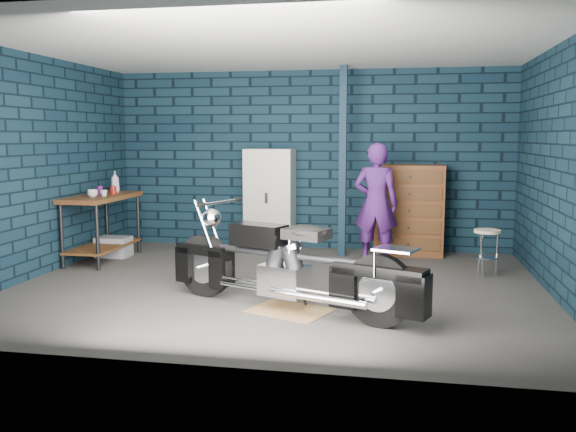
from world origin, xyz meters
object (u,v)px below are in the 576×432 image
object	(u,v)px
shop_stool	(486,253)
motorcycle	(290,258)
person	(376,203)
locker	(270,200)
tool_chest	(409,210)
workbench	(103,228)
storage_bin	(114,247)

from	to	relation	value
shop_stool	motorcycle	bearing A→B (deg)	-137.72
person	locker	world-z (taller)	person
motorcycle	shop_stool	xyz separation A→B (m)	(2.11, 1.92, -0.24)
person	locker	bearing A→B (deg)	-18.15
tool_chest	workbench	bearing A→B (deg)	-163.76
person	tool_chest	world-z (taller)	person
person	storage_bin	bearing A→B (deg)	8.96
motorcycle	locker	xyz separation A→B (m)	(-0.89, 3.18, 0.24)
workbench	motorcycle	bearing A→B (deg)	-33.28
person	tool_chest	bearing A→B (deg)	-118.04
storage_bin	person	bearing A→B (deg)	4.02
workbench	shop_stool	bearing A→B (deg)	-0.54
workbench	tool_chest	size ratio (longest dim) A/B	1.07
storage_bin	shop_stool	size ratio (longest dim) A/B	0.79
person	tool_chest	xyz separation A→B (m)	(0.45, 0.69, -0.16)
storage_bin	workbench	bearing A→B (deg)	-94.29
shop_stool	storage_bin	bearing A→B (deg)	176.46
person	storage_bin	world-z (taller)	person
workbench	shop_stool	distance (m)	5.11
workbench	person	bearing A→B (deg)	8.05
tool_chest	locker	bearing A→B (deg)	180.00
workbench	tool_chest	xyz separation A→B (m)	(4.17, 1.22, 0.20)
workbench	storage_bin	world-z (taller)	workbench
motorcycle	storage_bin	bearing A→B (deg)	164.56
storage_bin	motorcycle	bearing A→B (deg)	-36.88
motorcycle	tool_chest	distance (m)	3.39
person	shop_stool	xyz separation A→B (m)	(1.38, -0.58, -0.52)
workbench	storage_bin	xyz separation A→B (m)	(0.02, 0.27, -0.31)
storage_bin	tool_chest	distance (m)	4.29
workbench	tool_chest	distance (m)	4.35
workbench	person	distance (m)	3.78
person	tool_chest	distance (m)	0.84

